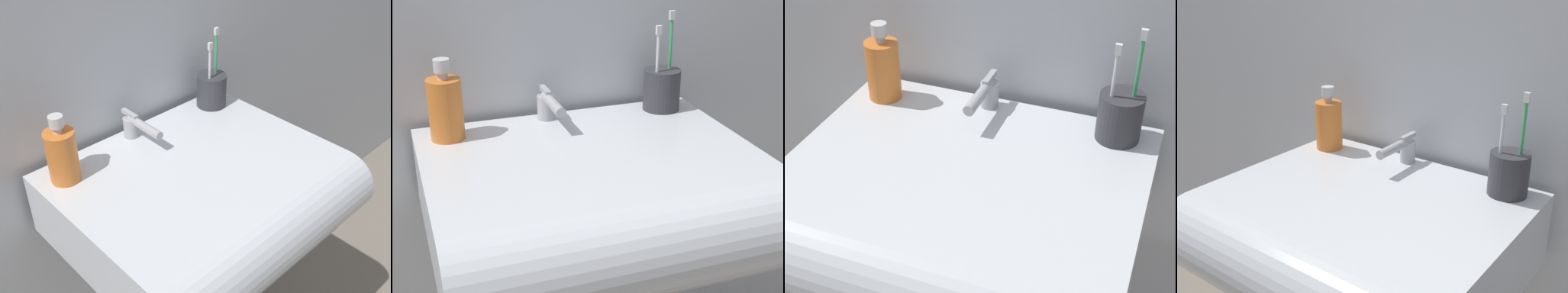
% 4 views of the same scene
% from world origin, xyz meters
% --- Properties ---
extents(sink_basin, '(0.64, 0.54, 0.17)m').
position_xyz_m(sink_basin, '(0.00, -0.06, 0.77)').
color(sink_basin, white).
rests_on(sink_basin, sink_pedestal).
extents(faucet, '(0.04, 0.15, 0.07)m').
position_xyz_m(faucet, '(-0.03, 0.17, 0.89)').
color(faucet, '#B7B7BC').
rests_on(faucet, sink_basin).
extents(toothbrush_cup, '(0.08, 0.08, 0.22)m').
position_xyz_m(toothbrush_cup, '(0.24, 0.17, 0.90)').
color(toothbrush_cup, '#38383D').
rests_on(toothbrush_cup, sink_basin).
extents(soap_bottle, '(0.07, 0.07, 0.17)m').
position_xyz_m(soap_bottle, '(-0.25, 0.15, 0.92)').
color(soap_bottle, orange).
rests_on(soap_bottle, sink_basin).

